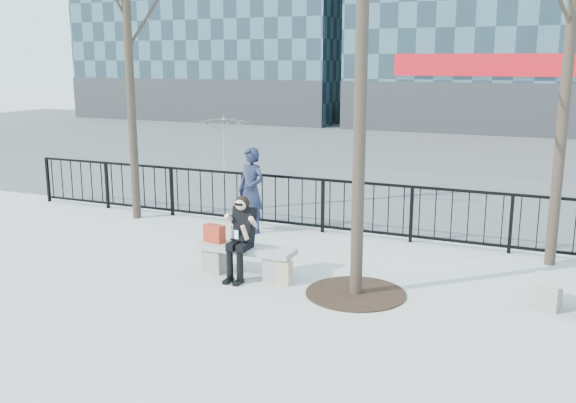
% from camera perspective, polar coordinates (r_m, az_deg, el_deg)
% --- Properties ---
extents(ground, '(120.00, 120.00, 0.00)m').
position_cam_1_polar(ground, '(10.49, -3.78, -6.55)').
color(ground, '#A6A6A1').
rests_on(ground, ground).
extents(street_surface, '(60.00, 23.00, 0.01)m').
position_cam_1_polar(street_surface, '(24.47, 12.63, 4.15)').
color(street_surface, '#474747').
rests_on(street_surface, ground).
extents(railing, '(14.00, 0.06, 1.10)m').
position_cam_1_polar(railing, '(12.98, 2.28, -0.28)').
color(railing, black).
rests_on(railing, ground).
extents(tree_grate, '(1.50, 1.50, 0.02)m').
position_cam_1_polar(tree_grate, '(9.72, 6.04, -8.11)').
color(tree_grate, black).
rests_on(tree_grate, ground).
extents(bench_main, '(1.65, 0.46, 0.49)m').
position_cam_1_polar(bench_main, '(10.40, -3.81, -4.98)').
color(bench_main, gray).
rests_on(bench_main, ground).
extents(seated_woman, '(0.50, 0.64, 1.34)m').
position_cam_1_polar(seated_woman, '(10.16, -4.25, -3.24)').
color(seated_woman, black).
rests_on(seated_woman, ground).
extents(handbag, '(0.38, 0.23, 0.29)m').
position_cam_1_polar(handbag, '(10.59, -6.56, -2.84)').
color(handbag, '#AB2B15').
rests_on(handbag, bench_main).
extents(shopping_bag, '(0.42, 0.19, 0.38)m').
position_cam_1_polar(shopping_bag, '(10.06, -0.77, -6.23)').
color(shopping_bag, beige).
rests_on(shopping_bag, ground).
extents(standing_man, '(0.72, 0.56, 1.72)m').
position_cam_1_polar(standing_man, '(12.85, -3.27, 0.99)').
color(standing_man, black).
rests_on(standing_man, ground).
extents(vendor_umbrella, '(2.34, 2.37, 1.87)m').
position_cam_1_polar(vendor_umbrella, '(18.80, -5.77, 4.81)').
color(vendor_umbrella, yellow).
rests_on(vendor_umbrella, ground).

